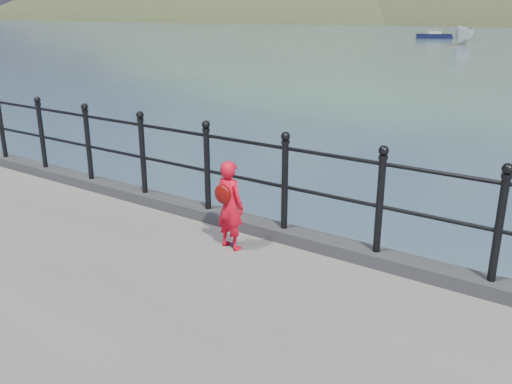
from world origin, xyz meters
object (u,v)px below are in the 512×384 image
Objects in this scene: child at (230,205)px; railing at (244,167)px; sailboat_left at (434,36)px; launch_white at (462,35)px.

railing is at bearing -62.25° from child.
child is 81.24m from sailboat_left.
launch_white is (-14.20, 63.08, -0.71)m from railing.
child is (0.22, -0.58, -0.28)m from railing.
launch_white is at bearing -86.98° from sailboat_left.
child is 65.28m from launch_white.
child is 0.14× the size of sailboat_left.
sailboat_left is (-22.26, 78.12, -1.20)m from child.
sailboat_left is (-7.85, 14.46, -0.77)m from launch_white.
launch_white reaches higher than child.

